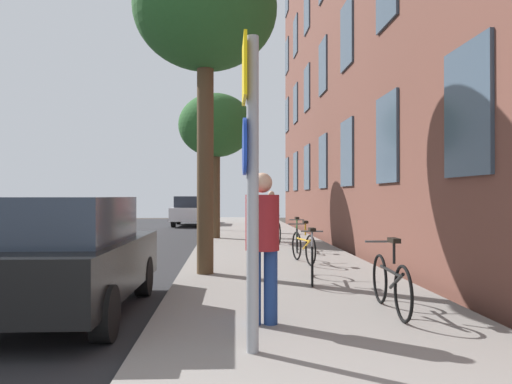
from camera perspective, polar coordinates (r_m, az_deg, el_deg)
name	(u,v)px	position (r m, az deg, el deg)	size (l,w,h in m)	color
ground_plane	(156,246)	(16.59, -11.55, -6.15)	(41.80, 41.80, 0.00)	#332D28
road_asphalt	(91,246)	(17.01, -18.61, -5.98)	(7.00, 38.00, 0.01)	#232326
sidewalk	(262,244)	(16.46, 0.67, -6.00)	(4.20, 38.00, 0.12)	gray
building_facade	(342,20)	(17.27, 9.91, 19.04)	(0.56, 27.00, 14.79)	brown
sign_post	(250,166)	(4.81, -0.69, 3.01)	(0.16, 0.60, 3.09)	gray
traffic_light	(214,175)	(22.23, -4.93, 1.93)	(0.43, 0.24, 3.58)	black
tree_near	(205,12)	(10.37, -5.89, 20.03)	(2.84, 2.84, 6.44)	#4C3823
tree_far	(216,127)	(18.11, -4.68, 7.58)	(2.72, 2.72, 5.26)	#4C3823
bicycle_0	(391,283)	(6.78, 15.36, -10.11)	(0.42, 1.78, 0.99)	black
bicycle_1	(312,260)	(8.94, 6.53, -7.85)	(0.47, 1.73, 0.96)	black
bicycle_2	(303,246)	(11.32, 5.52, -6.28)	(0.45, 1.68, 0.97)	black
bicycle_3	(297,238)	(13.72, 4.76, -5.30)	(0.42, 1.63, 0.95)	black
bicycle_4	(276,231)	(16.05, 2.34, -4.54)	(0.42, 1.68, 0.98)	black
bicycle_5	(262,227)	(18.41, 0.66, -4.04)	(0.43, 1.63, 0.97)	black
pedestrian_0	(262,238)	(5.86, 0.74, -5.31)	(0.57, 0.57, 1.80)	navy
pedestrian_1	(271,211)	(17.81, 1.79, -2.24)	(0.44, 0.44, 1.71)	#33594C
car_0	(63,255)	(7.20, -21.47, -6.83)	(1.94, 4.02, 1.62)	black
car_1	(191,211)	(27.31, -7.58, -2.15)	(1.93, 4.38, 1.62)	silver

